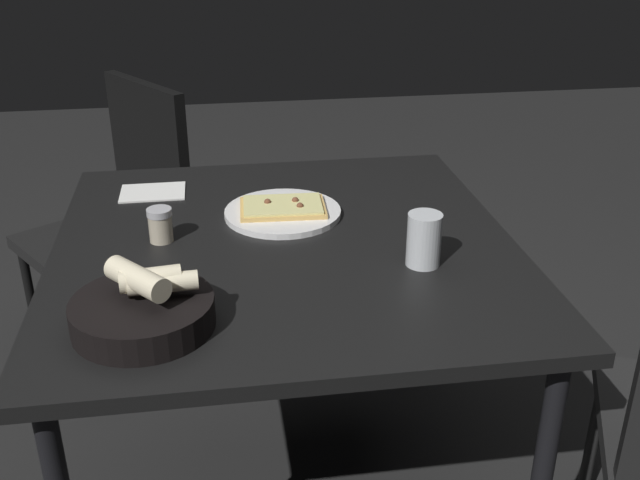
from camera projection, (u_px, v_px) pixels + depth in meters
name	position (u px, v px, depth m)	size (l,w,h in m)	color
dining_table	(285.00, 267.00, 1.64)	(0.99, 1.02, 0.75)	black
pizza_plate	(283.00, 211.00, 1.73)	(0.27, 0.27, 0.04)	white
bread_basket	(144.00, 309.00, 1.28)	(0.25, 0.25, 0.12)	black
beer_glass	(424.00, 243.00, 1.49)	(0.07, 0.07, 0.11)	silver
pepper_shaker	(161.00, 227.00, 1.60)	(0.05, 0.05, 0.08)	#BFB299
napkin	(153.00, 192.00, 1.86)	(0.16, 0.12, 0.00)	white
chair_far	(124.00, 210.00, 2.38)	(0.61, 0.61, 0.91)	black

